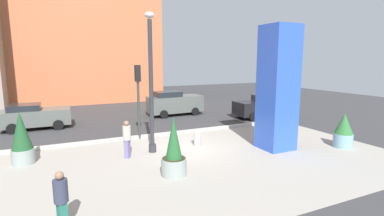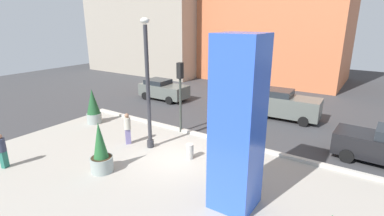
{
  "view_description": "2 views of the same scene",
  "coord_description": "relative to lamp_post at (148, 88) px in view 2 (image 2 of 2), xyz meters",
  "views": [
    {
      "loc": [
        -5.69,
        -12.64,
        4.42
      ],
      "look_at": [
        0.72,
        1.13,
        1.89
      ],
      "focal_mm": 26.85,
      "sensor_mm": 36.0,
      "label": 1
    },
    {
      "loc": [
        7.79,
        -10.1,
        6.49
      ],
      "look_at": [
        0.21,
        1.37,
        2.25
      ],
      "focal_mm": 27.0,
      "sensor_mm": 36.0,
      "label": 2
    }
  ],
  "objects": [
    {
      "name": "ground_plane",
      "position": [
        1.76,
        3.64,
        -3.2
      ],
      "size": [
        60.0,
        60.0,
        0.0
      ],
      "primitive_type": "plane",
      "color": "#38383A"
    },
    {
      "name": "plaza_pavement",
      "position": [
        1.76,
        -2.36,
        -3.2
      ],
      "size": [
        18.0,
        10.0,
        0.02
      ],
      "primitive_type": "cube",
      "color": "#9E998E",
      "rests_on": "ground_plane"
    },
    {
      "name": "curb_strip",
      "position": [
        1.76,
        2.76,
        -3.12
      ],
      "size": [
        18.0,
        0.24,
        0.16
      ],
      "primitive_type": "cube",
      "color": "#B7B2A8",
      "rests_on": "ground_plane"
    },
    {
      "name": "lamp_post",
      "position": [
        0.0,
        0.0,
        0.0
      ],
      "size": [
        0.44,
        0.44,
        6.57
      ],
      "color": "#2D2D33",
      "rests_on": "ground_plane"
    },
    {
      "name": "art_pillar_blue",
      "position": [
        5.82,
        -2.04,
        -0.16
      ],
      "size": [
        1.5,
        1.5,
        6.1
      ],
      "primitive_type": "cube",
      "color": "blue",
      "rests_on": "ground_plane"
    },
    {
      "name": "potted_plant_near_right",
      "position": [
        -5.53,
        0.81,
        -2.13
      ],
      "size": [
        0.92,
        0.92,
        2.27
      ],
      "color": "gray",
      "rests_on": "ground_plane"
    },
    {
      "name": "potted_plant_near_left",
      "position": [
        -0.1,
        -3.1,
        -2.28
      ],
      "size": [
        0.99,
        0.99,
        2.33
      ],
      "color": "gray",
      "rests_on": "ground_plane"
    },
    {
      "name": "concrete_bollard",
      "position": [
        2.46,
        0.07,
        -2.83
      ],
      "size": [
        0.36,
        0.36,
        0.75
      ],
      "primitive_type": "cylinder",
      "color": "#B2ADA3",
      "rests_on": "ground_plane"
    },
    {
      "name": "traffic_light_far_side",
      "position": [
        0.06,
        2.68,
        -0.37
      ],
      "size": [
        0.28,
        0.42,
        4.16
      ],
      "color": "#333833",
      "rests_on": "ground_plane"
    },
    {
      "name": "car_intersection",
      "position": [
        10.18,
        4.68,
        -2.33
      ],
      "size": [
        4.02,
        2.14,
        1.75
      ],
      "color": "black",
      "rests_on": "ground_plane"
    },
    {
      "name": "car_curb_east",
      "position": [
        -5.48,
        7.87,
        -2.37
      ],
      "size": [
        4.11,
        2.1,
        1.64
      ],
      "color": "#565B56",
      "rests_on": "ground_plane"
    },
    {
      "name": "car_far_lane",
      "position": [
        4.5,
        8.53,
        -2.22
      ],
      "size": [
        4.45,
        2.17,
        1.96
      ],
      "color": "#565B56",
      "rests_on": "ground_plane"
    },
    {
      "name": "pedestrian_by_curb",
      "position": [
        -1.29,
        -0.33,
        -2.23
      ],
      "size": [
        0.51,
        0.51,
        1.74
      ],
      "color": "slate",
      "rests_on": "ground_plane"
    },
    {
      "name": "pedestrian_on_sidewalk",
      "position": [
        -4.08,
        -5.32,
        -2.3
      ],
      "size": [
        0.46,
        0.46,
        1.64
      ],
      "color": "#236656",
      "rests_on": "ground_plane"
    }
  ]
}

